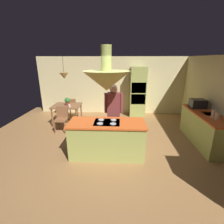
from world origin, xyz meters
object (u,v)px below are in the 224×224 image
object	(u,v)px
dining_table	(67,108)
microwave_on_counter	(198,104)
canister_sugar	(214,114)
oven_tower	(138,92)
canister_flour	(218,116)
kitchen_island	(107,139)
chair_facing_island	(61,117)
cup_on_table	(69,106)
potted_plant_on_table	(67,101)
person_at_island	(114,110)
chair_by_back_wall	(72,107)

from	to	relation	value
dining_table	microwave_on_counter	size ratio (longest dim) A/B	2.23
canister_sugar	oven_tower	bearing A→B (deg)	122.08
canister_flour	canister_sugar	xyz separation A→B (m)	(0.00, 0.18, 0.01)
kitchen_island	chair_facing_island	distance (m)	2.23
kitchen_island	canister_sugar	xyz separation A→B (m)	(2.84, 0.47, 0.57)
kitchen_island	canister_flour	size ratio (longest dim) A/B	10.01
kitchen_island	canister_sugar	world-z (taller)	canister_sugar
cup_on_table	microwave_on_counter	size ratio (longest dim) A/B	0.20
oven_tower	canister_flour	world-z (taller)	oven_tower
oven_tower	potted_plant_on_table	xyz separation A→B (m)	(-2.75, -1.18, -0.14)
oven_tower	dining_table	distance (m)	3.05
dining_table	oven_tower	bearing A→B (deg)	22.21
dining_table	canister_sugar	xyz separation A→B (m)	(4.54, -1.63, 0.38)
dining_table	cup_on_table	world-z (taller)	cup_on_table
kitchen_island	chair_facing_island	xyz separation A→B (m)	(-1.70, 1.45, 0.04)
kitchen_island	potted_plant_on_table	size ratio (longest dim) A/B	6.44
person_at_island	chair_by_back_wall	bearing A→B (deg)	131.59
person_at_island	chair_by_back_wall	distance (m)	2.83
chair_facing_island	microwave_on_counter	size ratio (longest dim) A/B	1.89
dining_table	canister_sugar	distance (m)	4.84
chair_facing_island	potted_plant_on_table	distance (m)	0.75
canister_flour	potted_plant_on_table	bearing A→B (deg)	158.38
microwave_on_counter	cup_on_table	bearing A→B (deg)	173.88
oven_tower	person_at_island	size ratio (longest dim) A/B	1.20
dining_table	chair_facing_island	size ratio (longest dim) A/B	1.18
person_at_island	cup_on_table	size ratio (longest dim) A/B	19.65
cup_on_table	chair_by_back_wall	bearing A→B (deg)	101.30
chair_by_back_wall	canister_flour	size ratio (longest dim) A/B	4.51
potted_plant_on_table	cup_on_table	size ratio (longest dim) A/B	3.33
potted_plant_on_table	microwave_on_counter	distance (m)	4.53
oven_tower	potted_plant_on_table	distance (m)	2.99
chair_by_back_wall	chair_facing_island	bearing A→B (deg)	90.00
chair_facing_island	cup_on_table	distance (m)	0.56
person_at_island	canister_flour	size ratio (longest dim) A/B	9.17
oven_tower	person_at_island	xyz separation A→B (m)	(-0.96, -2.57, -0.04)
kitchen_island	oven_tower	distance (m)	3.48
dining_table	microwave_on_counter	distance (m)	4.61
kitchen_island	cup_on_table	distance (m)	2.45
chair_facing_island	canister_sugar	xyz separation A→B (m)	(4.54, -0.98, 0.53)
kitchen_island	oven_tower	size ratio (longest dim) A/B	0.91
canister_flour	chair_by_back_wall	bearing A→B (deg)	151.49
potted_plant_on_table	canister_sugar	xyz separation A→B (m)	(4.49, -1.60, 0.10)
microwave_on_counter	kitchen_island	bearing A→B (deg)	-153.51
kitchen_island	canister_sugar	size ratio (longest dim) A/B	8.91
cup_on_table	potted_plant_on_table	bearing A→B (deg)	123.33
person_at_island	canister_sugar	size ratio (longest dim) A/B	8.16
canister_sugar	chair_by_back_wall	bearing A→B (deg)	153.27
potted_plant_on_table	canister_sugar	bearing A→B (deg)	-19.61
person_at_island	canister_sugar	xyz separation A→B (m)	(2.70, -0.21, 0.01)
kitchen_island	chair_by_back_wall	xyz separation A→B (m)	(-1.70, 2.75, 0.04)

